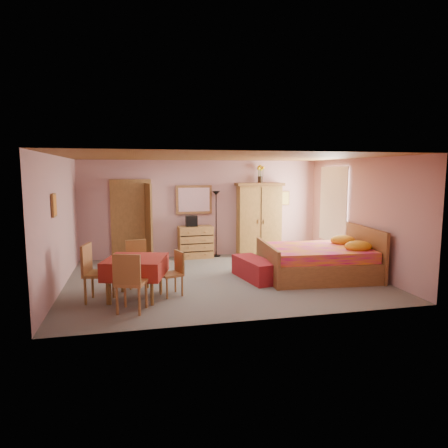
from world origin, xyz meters
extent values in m
plane|color=slate|center=(0.00, 0.00, 0.00)|extent=(6.50, 6.50, 0.00)
plane|color=brown|center=(0.00, 0.00, 2.60)|extent=(6.50, 6.50, 0.00)
cube|color=tan|center=(0.00, 2.50, 1.30)|extent=(6.50, 0.10, 2.60)
cube|color=tan|center=(0.00, -2.50, 1.30)|extent=(6.50, 0.10, 2.60)
cube|color=tan|center=(-3.25, 0.00, 1.30)|extent=(0.10, 5.00, 2.60)
cube|color=tan|center=(3.25, 0.00, 1.30)|extent=(0.10, 5.00, 2.60)
cube|color=#9E6B35|center=(-1.90, 2.47, 1.02)|extent=(1.06, 0.12, 2.15)
cube|color=white|center=(3.21, 1.20, 1.45)|extent=(0.08, 1.40, 1.95)
cube|color=orange|center=(-3.22, -0.60, 1.70)|extent=(0.04, 0.32, 0.42)
cube|color=#D8BF59|center=(2.35, 2.47, 1.55)|extent=(0.30, 0.04, 0.40)
cube|color=#B0783B|center=(-0.24, 2.23, 0.43)|extent=(0.92, 0.49, 0.85)
cube|color=white|center=(-0.24, 2.44, 1.55)|extent=(0.98, 0.08, 0.77)
cube|color=black|center=(-0.35, 2.25, 0.99)|extent=(0.30, 0.22, 0.28)
cube|color=black|center=(0.33, 2.29, 0.89)|extent=(0.29, 0.29, 1.78)
cube|color=#AB7E3A|center=(1.51, 2.20, 1.00)|extent=(1.31, 0.73, 2.00)
cube|color=yellow|center=(1.58, 2.31, 2.24)|extent=(0.20, 0.20, 0.48)
cube|color=#C01273|center=(2.06, -0.29, 0.54)|extent=(2.49, 2.03, 1.08)
cube|color=maroon|center=(0.66, -0.20, 0.22)|extent=(0.72, 1.39, 0.44)
cube|color=maroon|center=(-1.83, -0.97, 0.38)|extent=(1.26, 1.26, 0.75)
cube|color=#AE6F3B|center=(-1.90, -1.66, 0.50)|extent=(0.58, 0.58, 1.00)
cube|color=olive|center=(-1.79, -0.21, 0.46)|extent=(0.47, 0.47, 0.92)
cube|color=olive|center=(-2.46, -1.01, 0.52)|extent=(0.56, 0.56, 1.03)
cube|color=#A76E38|center=(-1.19, -0.94, 0.41)|extent=(0.48, 0.48, 0.83)
camera|label=1|loc=(-1.82, -8.20, 2.29)|focal=32.00mm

